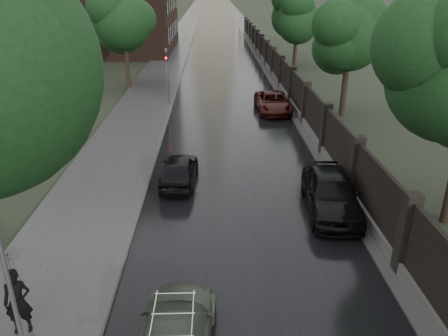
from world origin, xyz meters
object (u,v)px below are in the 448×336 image
car_right_far (273,102)px  hatchback_left (179,170)px  tree_right_b (350,39)px  tree_right_c (297,16)px  tree_left_far (123,23)px  pedestrian_umbrella (10,269)px  traffic_light (167,71)px  lamp_post (8,278)px  car_right_near (331,192)px  volga_sedan (174,336)px

car_right_far → hatchback_left: bearing=-117.7°
tree_right_b → tree_right_c: same height
tree_right_b → car_right_far: 6.29m
tree_right_c → tree_left_far: bearing=-147.2°
tree_right_b → car_right_far: tree_right_b is taller
tree_left_far → pedestrian_umbrella: 27.56m
hatchback_left → car_right_far: size_ratio=0.79×
pedestrian_umbrella → tree_right_c: bearing=58.2°
tree_right_b → hatchback_left: tree_right_b is taller
tree_right_c → traffic_light: (-11.80, -15.01, -2.55)m
tree_left_far → car_right_far: 13.84m
tree_right_b → pedestrian_umbrella: size_ratio=2.50×
tree_right_b → lamp_post: tree_right_b is taller
car_right_near → pedestrian_umbrella: 11.34m
tree_right_b → tree_left_far: bearing=152.7°
tree_left_far → volga_sedan: tree_left_far is taller
lamp_post → pedestrian_umbrella: size_ratio=1.82×
tree_right_b → car_right_far: size_ratio=1.48×
lamp_post → traffic_light: 23.52m
tree_left_far → pedestrian_umbrella: size_ratio=2.63×
tree_left_far → lamp_post: 28.73m
tree_right_b → traffic_light: (-11.80, 2.99, -2.55)m
lamp_post → tree_left_far: bearing=95.2°
lamp_post → car_right_far: lamp_post is taller
tree_right_b → tree_right_c: 18.00m
tree_left_far → traffic_light: tree_left_far is taller
lamp_post → hatchback_left: lamp_post is taller
volga_sedan → tree_right_c: bearing=-99.3°
tree_left_far → volga_sedan: (5.91, -28.11, -4.61)m
hatchback_left → lamp_post: bearing=78.1°
car_right_far → tree_left_far: bearing=146.3°
car_right_near → hatchback_left: bearing=160.0°
lamp_post → volga_sedan: bearing=6.7°
tree_left_far → tree_right_c: (15.50, 10.00, -0.29)m
hatchback_left → tree_right_c: bearing=-106.5°
tree_left_far → volga_sedan: size_ratio=1.70×
traffic_light → car_right_far: size_ratio=0.85×
lamp_post → car_right_far: 23.16m
tree_right_c → lamp_post: size_ratio=1.37×
tree_right_b → volga_sedan: bearing=-115.5°
pedestrian_umbrella → hatchback_left: bearing=57.7°
hatchback_left → car_right_far: (5.65, 11.30, 0.02)m
lamp_post → volga_sedan: lamp_post is taller
tree_right_b → traffic_light: tree_right_b is taller
car_right_near → tree_right_c: bearing=86.7°
tree_right_c → car_right_near: 31.58m
volga_sedan → tree_right_b: bearing=-110.7°
car_right_near → car_right_far: car_right_near is taller
pedestrian_umbrella → tree_right_b: bearing=43.2°
hatchback_left → car_right_far: car_right_far is taller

